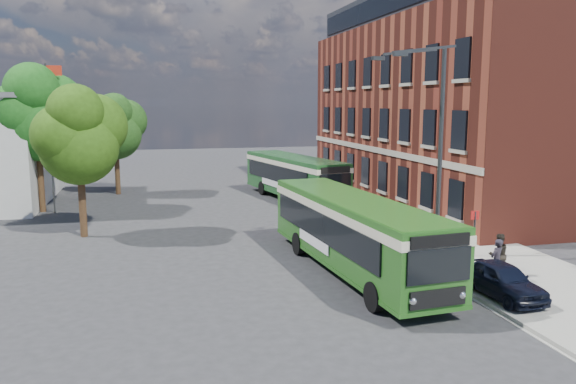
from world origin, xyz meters
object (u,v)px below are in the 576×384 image
object	(u,v)px
bus_rear	(294,174)
parked_car	(502,280)
bus_front	(353,227)
street_lamp	(433,149)

from	to	relation	value
bus_rear	parked_car	world-z (taller)	bus_rear
bus_front	parked_car	distance (m)	5.86
street_lamp	bus_rear	bearing A→B (deg)	96.51
bus_front	bus_rear	bearing A→B (deg)	83.29
parked_car	bus_rear	bearing A→B (deg)	91.83
bus_front	parked_car	world-z (taller)	bus_front
street_lamp	bus_front	distance (m)	4.93
bus_rear	parked_car	bearing A→B (deg)	-85.19
street_lamp	bus_rear	xyz separation A→B (m)	(-1.84, 16.08, -2.96)
bus_front	bus_rear	world-z (taller)	same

